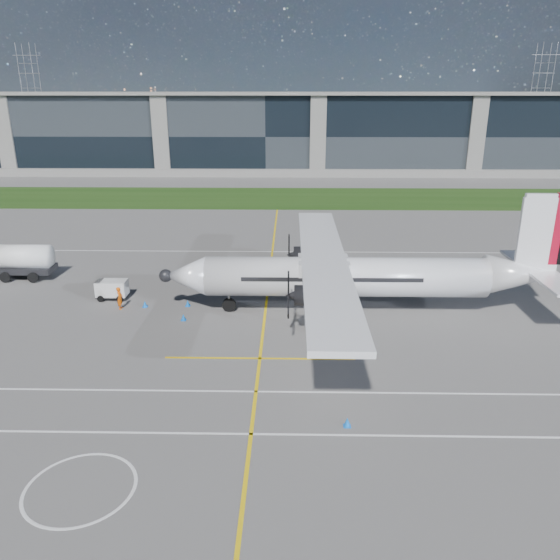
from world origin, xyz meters
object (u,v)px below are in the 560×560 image
(pylon_west, at_px, (32,93))
(safety_cone_portwing, at_px, (347,422))
(fuel_tanker_truck, at_px, (2,262))
(safety_cone_nose_stbd, at_px, (188,303))
(pylon_east, at_px, (540,93))
(baggage_tug, at_px, (112,290))
(turboprop_aircraft, at_px, (361,254))
(safety_cone_fwd, at_px, (145,304))
(safety_cone_nose_port, at_px, (183,317))
(ground_crew_person, at_px, (120,296))

(pylon_west, relative_size, safety_cone_portwing, 60.00)
(fuel_tanker_truck, bearing_deg, safety_cone_nose_stbd, -19.99)
(pylon_east, xyz_separation_m, baggage_tug, (-94.49, -145.81, -14.23))
(safety_cone_nose_stbd, bearing_deg, turboprop_aircraft, -4.17)
(safety_cone_portwing, distance_m, safety_cone_nose_stbd, 19.31)
(turboprop_aircraft, bearing_deg, fuel_tanker_truck, 166.52)
(pylon_east, xyz_separation_m, safety_cone_portwing, (-77.20, -163.24, -14.75))
(turboprop_aircraft, relative_size, safety_cone_fwd, 61.25)
(fuel_tanker_truck, distance_m, safety_cone_nose_port, 20.19)
(turboprop_aircraft, height_order, safety_cone_portwing, turboprop_aircraft)
(pylon_east, bearing_deg, safety_cone_portwing, -115.31)
(baggage_tug, distance_m, ground_crew_person, 2.50)
(fuel_tanker_truck, height_order, ground_crew_person, fuel_tanker_truck)
(safety_cone_portwing, relative_size, safety_cone_nose_port, 1.00)
(pylon_west, distance_m, safety_cone_fwd, 165.54)
(fuel_tanker_truck, bearing_deg, safety_cone_portwing, -37.99)
(safety_cone_fwd, bearing_deg, pylon_east, 58.22)
(safety_cone_nose_stbd, bearing_deg, pylon_west, 117.56)
(baggage_tug, distance_m, safety_cone_nose_port, 7.84)
(safety_cone_nose_stbd, bearing_deg, baggage_tug, 166.67)
(fuel_tanker_truck, bearing_deg, turboprop_aircraft, -13.48)
(ground_crew_person, bearing_deg, baggage_tug, 28.06)
(fuel_tanker_truck, relative_size, baggage_tug, 3.21)
(fuel_tanker_truck, bearing_deg, safety_cone_nose_port, -27.24)
(pylon_east, height_order, safety_cone_nose_stbd, pylon_east)
(turboprop_aircraft, height_order, safety_cone_fwd, turboprop_aircraft)
(baggage_tug, bearing_deg, safety_cone_nose_stbd, -13.33)
(pylon_west, height_order, turboprop_aircraft, pylon_west)
(safety_cone_nose_port, bearing_deg, safety_cone_nose_stbd, 93.76)
(turboprop_aircraft, height_order, fuel_tanker_truck, turboprop_aircraft)
(pylon_west, bearing_deg, pylon_east, 0.00)
(turboprop_aircraft, xyz_separation_m, safety_cone_nose_stbd, (-13.20, 0.96, -4.34))
(turboprop_aircraft, xyz_separation_m, ground_crew_person, (-18.29, 0.34, -3.58))
(fuel_tanker_truck, distance_m, ground_crew_person, 14.49)
(pylon_west, xyz_separation_m, turboprop_aircraft, (90.08, -148.28, -10.41))
(pylon_east, distance_m, baggage_tug, 174.33)
(pylon_west, relative_size, safety_cone_fwd, 60.00)
(turboprop_aircraft, bearing_deg, safety_cone_nose_stbd, 175.83)
(safety_cone_fwd, bearing_deg, turboprop_aircraft, -2.50)
(safety_cone_portwing, distance_m, safety_cone_nose_port, 16.98)
(ground_crew_person, xyz_separation_m, safety_cone_nose_port, (5.28, -2.14, -0.76))
(safety_cone_portwing, bearing_deg, pylon_west, 118.27)
(safety_cone_nose_port, xyz_separation_m, safety_cone_fwd, (-3.49, 2.53, 0.00))
(ground_crew_person, bearing_deg, fuel_tanker_truck, 58.05)
(safety_cone_nose_port, bearing_deg, safety_cone_portwing, -50.78)
(pylon_west, distance_m, fuel_tanker_truck, 153.37)
(pylon_east, relative_size, baggage_tug, 11.72)
(pylon_west, bearing_deg, safety_cone_nose_port, -62.82)
(ground_crew_person, distance_m, safety_cone_fwd, 1.98)
(fuel_tanker_truck, relative_size, safety_cone_nose_stbd, 16.45)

